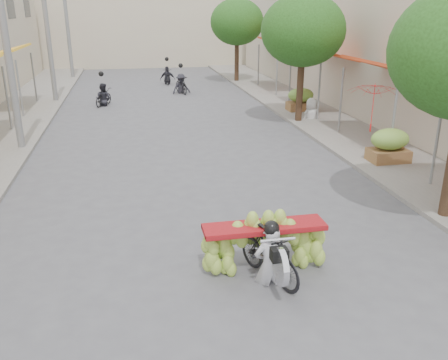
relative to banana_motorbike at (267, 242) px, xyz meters
The scene contains 16 objects.
sidewalk_right 14.10m from the banana_motorbike, 63.18° to the left, with size 4.00×60.00×0.12m, color gray.
shophouse_row_right 16.37m from the banana_motorbike, 45.56° to the left, with size 9.77×40.00×6.00m.
far_building 35.69m from the banana_motorbike, 91.04° to the left, with size 20.00×6.00×7.00m, color beige.
utility_pole_mid 11.81m from the banana_motorbike, 122.28° to the left, with size 0.60×0.24×8.00m.
utility_pole_far 19.82m from the banana_motorbike, 108.03° to the left, with size 0.60×0.24×8.00m.
utility_pole_back 28.42m from the banana_motorbike, 102.37° to the left, with size 0.60×0.24×8.00m.
street_tree_mid 12.89m from the banana_motorbike, 67.66° to the left, with size 3.40×3.40×5.25m.
street_tree_far 24.25m from the banana_motorbike, 78.60° to the left, with size 3.40×3.40×5.25m.
produce_crate_mid 7.87m from the banana_motorbike, 45.08° to the left, with size 1.20×0.88×1.16m.
produce_crate_far 14.66m from the banana_motorbike, 67.74° to the left, with size 1.20×0.88×1.16m.
banana_motorbike is the anchor object (origin of this frame).
market_umbrella 8.77m from the banana_motorbike, 50.41° to the left, with size 2.35×2.35×1.61m.
pedestrian 13.04m from the banana_motorbike, 65.32° to the left, with size 0.97×0.70×1.77m.
bg_motorbike_a 17.52m from the banana_motorbike, 101.74° to the left, with size 1.12×1.59×1.95m.
bg_motorbike_b 19.97m from the banana_motorbike, 88.02° to the left, with size 1.16×1.82×1.95m.
bg_motorbike_c 23.69m from the banana_motorbike, 89.46° to the left, with size 1.00×1.58×1.95m.
Camera 1 is at (-1.62, -4.90, 4.65)m, focal length 38.00 mm.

